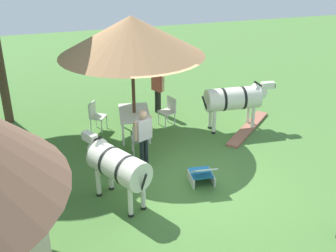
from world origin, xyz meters
TOP-DOWN VIEW (x-y plane):
  - ground_plane at (0.00, 0.00)m, footprint 36.00×36.00m
  - shade_umbrella at (2.69, 0.77)m, footprint 4.09×4.09m
  - patio_dining_table at (2.69, 0.77)m, footprint 1.58×1.10m
  - patio_chair_west_end at (3.10, -0.43)m, footprint 0.55×0.54m
  - patio_chair_east_end at (3.39, 1.83)m, footprint 0.60×0.59m
  - patio_chair_near_hut at (1.44, 0.92)m, footprint 0.47×0.48m
  - guest_beside_umbrella at (0.85, 0.96)m, footprint 0.34×0.52m
  - guest_behind_table at (4.13, -0.36)m, footprint 0.53×0.36m
  - striped_lounge_chair at (-0.41, -0.18)m, footprint 0.86×0.62m
  - zebra_nearest_camera at (2.21, -2.24)m, footprint 0.81×2.34m
  - zebra_by_umbrella at (-0.54, 1.90)m, footprint 1.94×1.31m
  - brick_patio_kerb at (2.01, -2.68)m, footprint 2.18×2.29m

SIDE VIEW (x-z plane):
  - ground_plane at x=0.00m, z-range 0.00..0.00m
  - brick_patio_kerb at x=2.01m, z-range 0.00..0.08m
  - striped_lounge_chair at x=-0.41m, z-range -0.06..0.57m
  - patio_chair_west_end at x=3.10m, z-range 0.07..0.97m
  - patio_chair_east_end at x=3.39m, z-range 0.07..0.97m
  - patio_chair_near_hut at x=1.44m, z-range 0.07..0.97m
  - patio_dining_table at x=2.69m, z-range 0.29..1.03m
  - guest_beside_umbrella at x=0.85m, z-range 0.16..1.72m
  - zebra_by_umbrella at x=-0.54m, z-range 0.20..1.68m
  - guest_behind_table at x=4.13m, z-range 0.16..1.76m
  - zebra_nearest_camera at x=2.21m, z-range 0.23..1.75m
  - shade_umbrella at x=2.69m, z-range 1.23..4.79m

